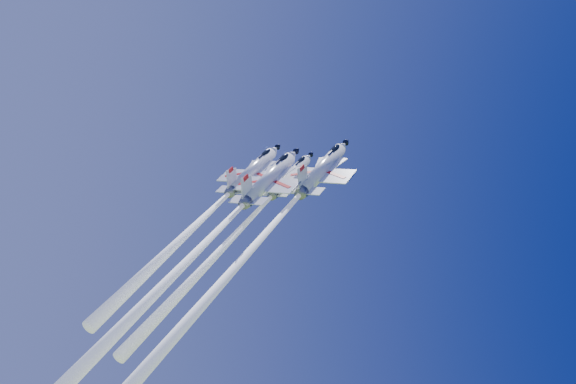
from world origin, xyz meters
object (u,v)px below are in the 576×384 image
jet_right (234,269)px  jet_slot (197,251)px  jet_left (207,214)px  jet_lead (241,229)px

jet_right → jet_slot: bearing=-168.9°
jet_right → jet_left: bearing=143.6°
jet_lead → jet_slot: jet_lead is taller
jet_left → jet_slot: jet_left is taller
jet_lead → jet_left: 5.10m
jet_left → jet_right: 13.92m
jet_right → jet_slot: 5.45m
jet_lead → jet_left: size_ratio=1.09×
jet_slot → jet_right: bearing=11.1°
jet_left → jet_slot: (-4.16, -7.68, -5.85)m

